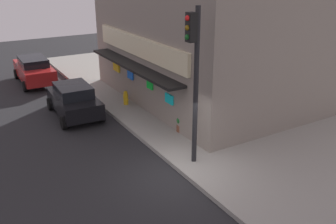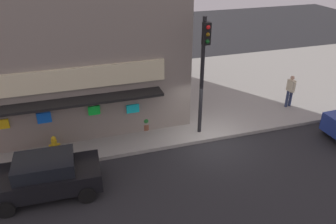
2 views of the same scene
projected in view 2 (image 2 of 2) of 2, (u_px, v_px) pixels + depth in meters
The scene contains 9 objects.
ground_plane at pixel (210, 142), 16.16m from camera, with size 59.76×59.76×0.00m, color #232326.
sidewalk at pixel (173, 93), 20.95m from camera, with size 39.84×11.43×0.17m, color gray.
corner_building at pixel (59, 37), 18.25m from camera, with size 11.67×10.71×7.44m.
traffic_light at pixel (203, 63), 14.95m from camera, with size 0.32×0.58×5.62m.
fire_hydrant at pixel (54, 144), 15.03m from camera, with size 0.49×0.25×0.74m.
pedestrian at pixel (290, 90), 18.72m from camera, with size 0.45×0.58×1.84m.
potted_plant_by_doorway at pixel (145, 122), 16.77m from camera, with size 0.51×0.51×0.78m.
potted_plant_by_window at pixel (47, 126), 15.84m from camera, with size 0.75×0.75×1.14m.
parked_car_black at pixel (46, 176), 12.57m from camera, with size 4.04×2.15×1.58m.
Camera 2 is at (-6.01, -12.43, 8.74)m, focal length 35.98 mm.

